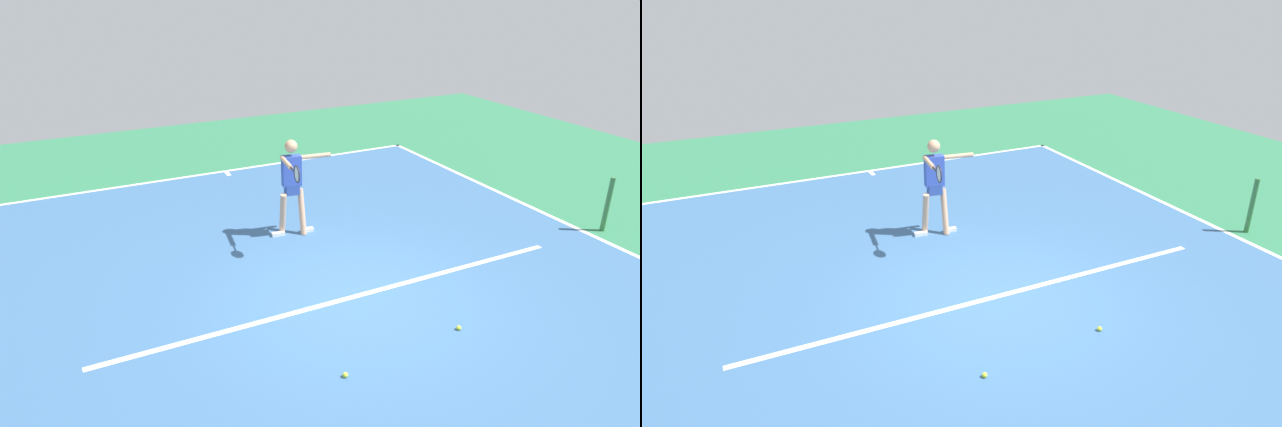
% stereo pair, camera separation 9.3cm
% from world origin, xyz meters
% --- Properties ---
extents(ground_plane, '(23.02, 23.02, 0.00)m').
position_xyz_m(ground_plane, '(0.00, 0.00, 0.00)').
color(ground_plane, '#2D754C').
extents(court_surface, '(10.21, 13.04, 0.00)m').
position_xyz_m(court_surface, '(0.00, 0.00, 0.00)').
color(court_surface, '#38608E').
rests_on(court_surface, ground_plane).
extents(court_line_baseline_near, '(10.21, 0.10, 0.01)m').
position_xyz_m(court_line_baseline_near, '(0.00, -6.47, 0.00)').
color(court_line_baseline_near, white).
rests_on(court_line_baseline_near, ground_plane).
extents(court_line_sideline_left, '(0.10, 13.04, 0.01)m').
position_xyz_m(court_line_sideline_left, '(-5.06, 0.00, 0.00)').
color(court_line_sideline_left, white).
rests_on(court_line_sideline_left, ground_plane).
extents(court_line_service, '(7.66, 0.10, 0.01)m').
position_xyz_m(court_line_service, '(0.00, -0.02, 0.00)').
color(court_line_service, white).
rests_on(court_line_service, ground_plane).
extents(court_line_centre_mark, '(0.10, 0.30, 0.01)m').
position_xyz_m(court_line_centre_mark, '(0.00, -6.27, 0.00)').
color(court_line_centre_mark, white).
rests_on(court_line_centre_mark, ground_plane).
extents(net_post, '(0.09, 0.09, 1.07)m').
position_xyz_m(net_post, '(-5.41, 0.00, 0.54)').
color(net_post, '#38753D').
rests_on(net_post, ground_plane).
extents(tennis_player, '(1.14, 1.22, 1.83)m').
position_xyz_m(tennis_player, '(-0.07, -2.43, 1.06)').
color(tennis_player, tan).
rests_on(tennis_player, ground_plane).
extents(tennis_ball_near_service_line, '(0.07, 0.07, 0.07)m').
position_xyz_m(tennis_ball_near_service_line, '(0.97, 1.52, 0.03)').
color(tennis_ball_near_service_line, '#CCE033').
rests_on(tennis_ball_near_service_line, ground_plane).
extents(tennis_ball_by_sideline, '(0.07, 0.07, 0.07)m').
position_xyz_m(tennis_ball_by_sideline, '(-0.89, 1.35, 0.03)').
color(tennis_ball_by_sideline, '#CCE033').
rests_on(tennis_ball_by_sideline, ground_plane).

